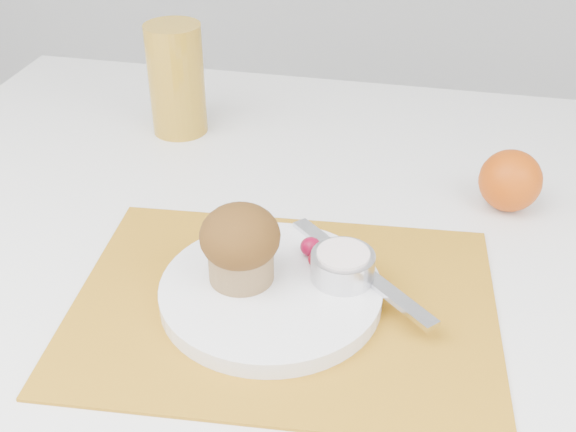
% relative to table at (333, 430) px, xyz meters
% --- Properties ---
extents(table, '(1.20, 0.80, 0.75)m').
position_rel_table_xyz_m(table, '(0.00, 0.00, 0.00)').
color(table, white).
rests_on(table, ground).
extents(placemat, '(0.43, 0.33, 0.00)m').
position_rel_table_xyz_m(placemat, '(-0.03, -0.18, 0.38)').
color(placemat, '#B77919').
rests_on(placemat, table).
extents(plate, '(0.26, 0.26, 0.02)m').
position_rel_table_xyz_m(plate, '(-0.05, -0.17, 0.39)').
color(plate, white).
rests_on(plate, placemat).
extents(ramekin, '(0.08, 0.08, 0.03)m').
position_rel_table_xyz_m(ramekin, '(0.02, -0.14, 0.41)').
color(ramekin, silver).
rests_on(ramekin, plate).
extents(cream, '(0.05, 0.05, 0.01)m').
position_rel_table_xyz_m(cream, '(0.02, -0.14, 0.42)').
color(cream, white).
rests_on(cream, ramekin).
extents(raspberry_near, '(0.02, 0.02, 0.02)m').
position_rel_table_xyz_m(raspberry_near, '(-0.02, -0.11, 0.41)').
color(raspberry_near, '#60021A').
rests_on(raspberry_near, plate).
extents(raspberry_far, '(0.02, 0.02, 0.02)m').
position_rel_table_xyz_m(raspberry_far, '(-0.01, -0.13, 0.40)').
color(raspberry_far, '#5B020D').
rests_on(raspberry_far, plate).
extents(butter_knife, '(0.16, 0.15, 0.01)m').
position_rel_table_xyz_m(butter_knife, '(0.03, -0.13, 0.40)').
color(butter_knife, silver).
rests_on(butter_knife, plate).
extents(orange, '(0.07, 0.07, 0.07)m').
position_rel_table_xyz_m(orange, '(0.19, 0.06, 0.41)').
color(orange, '#C54806').
rests_on(orange, table).
extents(juice_glass, '(0.09, 0.09, 0.15)m').
position_rel_table_xyz_m(juice_glass, '(-0.26, 0.17, 0.45)').
color(juice_glass, '#BB8B23').
rests_on(juice_glass, table).
extents(muffin, '(0.08, 0.08, 0.08)m').
position_rel_table_xyz_m(muffin, '(-0.08, -0.16, 0.44)').
color(muffin, '#967449').
rests_on(muffin, plate).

